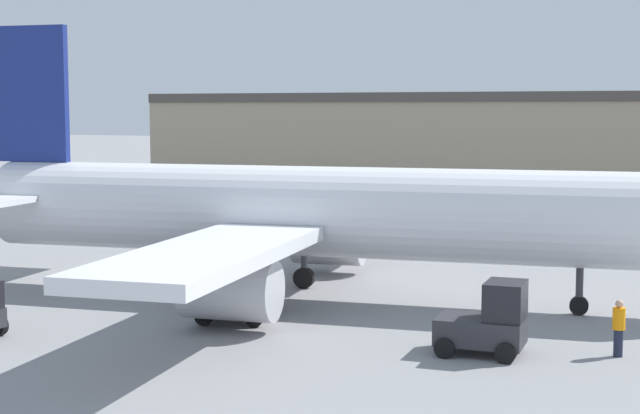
% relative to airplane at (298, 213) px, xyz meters
% --- Properties ---
extents(ground_plane, '(400.00, 400.00, 0.00)m').
position_rel_airplane_xyz_m(ground_plane, '(0.92, 0.11, -3.49)').
color(ground_plane, gray).
extents(airplane, '(35.11, 29.51, 11.24)m').
position_rel_airplane_xyz_m(airplane, '(0.00, 0.00, 0.00)').
color(airplane, white).
rests_on(airplane, ground_plane).
extents(ground_crew_worker, '(0.40, 0.40, 1.80)m').
position_rel_airplane_xyz_m(ground_crew_worker, '(12.98, -4.62, -2.54)').
color(ground_crew_worker, '#1E2338').
rests_on(ground_crew_worker, ground_plane).
extents(baggage_tug, '(2.78, 2.17, 2.35)m').
position_rel_airplane_xyz_m(baggage_tug, '(9.19, -5.93, -2.44)').
color(baggage_tug, '#2D2D33').
rests_on(baggage_tug, ground_plane).
extents(pushback_tug, '(2.88, 2.30, 2.42)m').
position_rel_airplane_xyz_m(pushback_tug, '(-0.18, -4.74, -2.43)').
color(pushback_tug, silver).
rests_on(pushback_tug, ground_plane).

